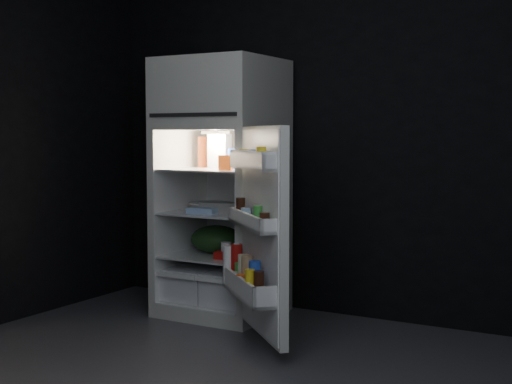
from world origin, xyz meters
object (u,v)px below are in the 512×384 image
Objects in this scene: refrigerator at (223,178)px; milk_jug at (220,151)px; fridge_door at (258,234)px; yogurt_tray at (234,255)px; egg_carton at (224,208)px.

refrigerator is 7.42× the size of milk_jug.
refrigerator is 1.46× the size of fridge_door.
yogurt_tray is at bearing -52.86° from milk_jug.
yogurt_tray is (0.24, -0.20, -0.69)m from milk_jug.
milk_jug is at bearing 136.03° from fridge_door.
yogurt_tray is (-0.46, 0.47, -0.23)m from fridge_door.
refrigerator is 7.41× the size of yogurt_tray.
refrigerator is at bearing 129.30° from yogurt_tray.
fridge_door is at bearing -56.47° from milk_jug.
milk_jug is 0.74× the size of egg_carton.
milk_jug is at bearing 130.16° from yogurt_tray.
milk_jug is 1.00× the size of yogurt_tray.
fridge_door reaches higher than milk_jug.
egg_carton is at bearing 136.92° from fridge_door.
refrigerator is 5.49× the size of egg_carton.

